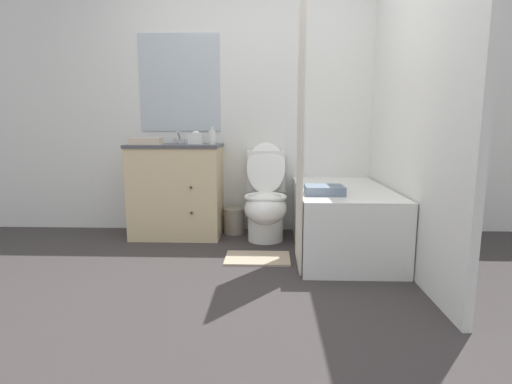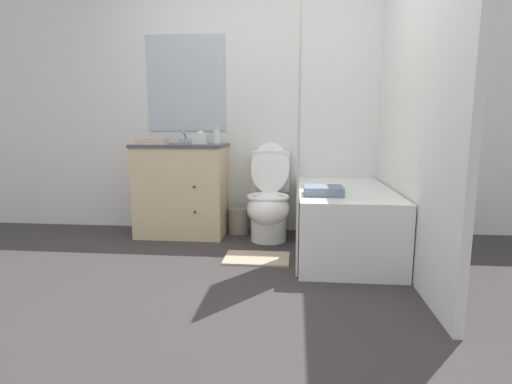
% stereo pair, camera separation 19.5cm
% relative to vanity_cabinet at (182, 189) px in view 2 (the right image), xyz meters
% --- Properties ---
extents(ground_plane, '(14.00, 14.00, 0.00)m').
position_rel_vanity_cabinet_xyz_m(ground_plane, '(0.73, -1.30, -0.45)').
color(ground_plane, '#383333').
extents(wall_back, '(8.00, 0.06, 2.50)m').
position_rel_vanity_cabinet_xyz_m(wall_back, '(0.72, 0.28, 0.80)').
color(wall_back, silver).
rests_on(wall_back, ground_plane).
extents(wall_right, '(0.05, 2.56, 2.50)m').
position_rel_vanity_cabinet_xyz_m(wall_right, '(1.90, -0.52, 0.80)').
color(wall_right, silver).
rests_on(wall_right, ground_plane).
extents(vanity_cabinet, '(0.85, 0.55, 0.88)m').
position_rel_vanity_cabinet_xyz_m(vanity_cabinet, '(0.00, 0.00, 0.00)').
color(vanity_cabinet, beige).
rests_on(vanity_cabinet, ground_plane).
extents(sink_faucet, '(0.14, 0.12, 0.12)m').
position_rel_vanity_cabinet_xyz_m(sink_faucet, '(-0.00, 0.18, 0.47)').
color(sink_faucet, silver).
rests_on(sink_faucet, vanity_cabinet).
extents(toilet, '(0.38, 0.70, 0.90)m').
position_rel_vanity_cabinet_xyz_m(toilet, '(0.85, -0.10, -0.09)').
color(toilet, white).
rests_on(toilet, ground_plane).
extents(bathtub, '(0.75, 1.37, 0.54)m').
position_rel_vanity_cabinet_xyz_m(bathtub, '(1.49, -0.43, -0.18)').
color(bathtub, white).
rests_on(bathtub, ground_plane).
extents(shower_curtain, '(0.02, 0.51, 1.92)m').
position_rel_vanity_cabinet_xyz_m(shower_curtain, '(1.11, -0.79, 0.52)').
color(shower_curtain, silver).
rests_on(shower_curtain, ground_plane).
extents(wastebasket, '(0.21, 0.21, 0.25)m').
position_rel_vanity_cabinet_xyz_m(wastebasket, '(0.54, 0.10, -0.33)').
color(wastebasket, gray).
rests_on(wastebasket, ground_plane).
extents(tissue_box, '(0.13, 0.13, 0.12)m').
position_rel_vanity_cabinet_xyz_m(tissue_box, '(0.19, 0.02, 0.48)').
color(tissue_box, white).
rests_on(tissue_box, vanity_cabinet).
extents(soap_dispenser, '(0.06, 0.06, 0.16)m').
position_rel_vanity_cabinet_xyz_m(soap_dispenser, '(0.35, 0.00, 0.50)').
color(soap_dispenser, white).
rests_on(soap_dispenser, vanity_cabinet).
extents(hand_towel_folded, '(0.28, 0.17, 0.06)m').
position_rel_vanity_cabinet_xyz_m(hand_towel_folded, '(-0.25, -0.10, 0.46)').
color(hand_towel_folded, beige).
rests_on(hand_towel_folded, vanity_cabinet).
extents(bath_towel_folded, '(0.29, 0.24, 0.07)m').
position_rel_vanity_cabinet_xyz_m(bath_towel_folded, '(1.30, -0.76, 0.12)').
color(bath_towel_folded, slate).
rests_on(bath_towel_folded, bathtub).
extents(bath_mat, '(0.51, 0.34, 0.02)m').
position_rel_vanity_cabinet_xyz_m(bath_mat, '(0.79, -0.69, -0.44)').
color(bath_mat, tan).
rests_on(bath_mat, ground_plane).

